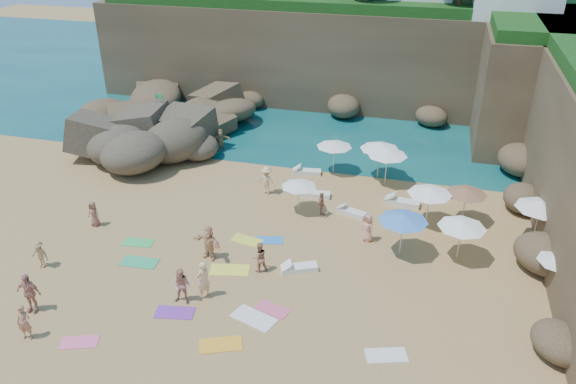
% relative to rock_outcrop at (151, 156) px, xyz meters
% --- Properties ---
extents(ground, '(120.00, 120.00, 0.00)m').
position_rel_rock_outcrop_xyz_m(ground, '(9.56, -9.32, 0.00)').
color(ground, tan).
rests_on(ground, ground).
extents(seawater, '(120.00, 120.00, 0.00)m').
position_rel_rock_outcrop_xyz_m(seawater, '(9.56, 20.68, 0.00)').
color(seawater, '#0C4751').
rests_on(seawater, ground).
extents(cliff_back, '(44.00, 8.00, 8.00)m').
position_rel_rock_outcrop_xyz_m(cliff_back, '(11.56, 15.68, 4.00)').
color(cliff_back, brown).
rests_on(cliff_back, ground).
extents(cliff_corner, '(10.00, 12.00, 8.00)m').
position_rel_rock_outcrop_xyz_m(cliff_corner, '(26.56, 10.68, 4.00)').
color(cliff_corner, brown).
rests_on(cliff_corner, ground).
extents(rock_promontory, '(12.00, 7.00, 2.00)m').
position_rel_rock_outcrop_xyz_m(rock_promontory, '(-1.44, 6.68, 0.00)').
color(rock_promontory, brown).
rests_on(rock_promontory, ground).
extents(marina_masts, '(3.10, 0.10, 6.00)m').
position_rel_rock_outcrop_xyz_m(marina_masts, '(-6.94, 20.68, 3.00)').
color(marina_masts, white).
rests_on(marina_masts, ground).
extents(rock_outcrop, '(8.98, 7.27, 3.26)m').
position_rel_rock_outcrop_xyz_m(rock_outcrop, '(0.00, 0.00, 0.00)').
color(rock_outcrop, brown).
rests_on(rock_outcrop, ground).
extents(flag_pole, '(0.71, 0.28, 3.74)m').
position_rel_rock_outcrop_xyz_m(flag_pole, '(-0.57, 2.74, 2.39)').
color(flag_pole, silver).
rests_on(flag_pole, ground).
extents(parasol_0, '(2.50, 2.50, 2.36)m').
position_rel_rock_outcrop_xyz_m(parasol_0, '(15.63, 0.79, 2.17)').
color(parasol_0, silver).
rests_on(parasol_0, ground).
extents(parasol_1, '(2.29, 2.29, 2.17)m').
position_rel_rock_outcrop_xyz_m(parasol_1, '(12.74, 0.80, 1.99)').
color(parasol_1, silver).
rests_on(parasol_1, ground).
extents(parasol_2, '(2.47, 2.47, 2.33)m').
position_rel_rock_outcrop_xyz_m(parasol_2, '(16.19, -0.02, 2.14)').
color(parasol_2, silver).
rests_on(parasol_2, ground).
extents(parasol_3, '(2.55, 2.55, 2.41)m').
position_rel_rock_outcrop_xyz_m(parasol_3, '(24.41, -4.78, 2.21)').
color(parasol_3, silver).
rests_on(parasol_3, ground).
extents(parasol_5, '(2.01, 2.01, 1.90)m').
position_rel_rock_outcrop_xyz_m(parasol_5, '(11.78, -4.77, 1.75)').
color(parasol_5, silver).
rests_on(parasol_5, ground).
extents(parasol_6, '(2.24, 2.24, 2.12)m').
position_rel_rock_outcrop_xyz_m(parasol_6, '(20.84, -3.63, 1.95)').
color(parasol_6, silver).
rests_on(parasol_6, ground).
extents(parasol_8, '(1.98, 1.98, 1.87)m').
position_rel_rock_outcrop_xyz_m(parasol_8, '(24.82, -8.86, 1.72)').
color(parasol_8, silver).
rests_on(parasol_8, ground).
extents(parasol_9, '(2.39, 2.39, 2.26)m').
position_rel_rock_outcrop_xyz_m(parasol_9, '(18.91, -4.38, 2.07)').
color(parasol_9, silver).
rests_on(parasol_9, ground).
extents(parasol_10, '(2.47, 2.47, 2.33)m').
position_rel_rock_outcrop_xyz_m(parasol_10, '(17.77, -7.71, 2.14)').
color(parasol_10, silver).
rests_on(parasol_10, ground).
extents(parasol_11, '(2.35, 2.35, 2.22)m').
position_rel_rock_outcrop_xyz_m(parasol_11, '(20.56, -7.42, 2.04)').
color(parasol_11, silver).
rests_on(parasol_11, ground).
extents(lounger_0, '(1.90, 0.88, 0.29)m').
position_rel_rock_outcrop_xyz_m(lounger_0, '(11.12, 0.10, 0.14)').
color(lounger_0, silver).
rests_on(lounger_0, ground).
extents(lounger_1, '(2.12, 1.12, 0.31)m').
position_rel_rock_outcrop_xyz_m(lounger_1, '(19.57, -0.99, 0.16)').
color(lounger_1, silver).
rests_on(lounger_1, ground).
extents(lounger_2, '(2.08, 0.89, 0.31)m').
position_rel_rock_outcrop_xyz_m(lounger_2, '(17.48, -2.50, 0.16)').
color(lounger_2, silver).
rests_on(lounger_2, ground).
extents(lounger_3, '(1.87, 0.75, 0.28)m').
position_rel_rock_outcrop_xyz_m(lounger_3, '(12.30, -2.80, 0.14)').
color(lounger_3, white).
rests_on(lounger_3, ground).
extents(lounger_4, '(1.83, 1.14, 0.27)m').
position_rel_rock_outcrop_xyz_m(lounger_4, '(14.78, -4.37, 0.14)').
color(lounger_4, silver).
rests_on(lounger_4, ground).
extents(lounger_5, '(1.85, 1.31, 0.28)m').
position_rel_rock_outcrop_xyz_m(lounger_5, '(13.20, -10.39, 0.14)').
color(lounger_5, white).
rests_on(lounger_5, ground).
extents(towel_1, '(1.67, 1.22, 0.03)m').
position_rel_rock_outcrop_xyz_m(towel_1, '(5.75, -17.48, 0.01)').
color(towel_1, '#FB6191').
rests_on(towel_1, ground).
extents(towel_3, '(1.88, 1.02, 0.03)m').
position_rel_rock_outcrop_xyz_m(towel_3, '(5.39, -11.76, 0.02)').
color(towel_3, '#2EA268').
rests_on(towel_3, ground).
extents(towel_4, '(2.06, 1.33, 0.03)m').
position_rel_rock_outcrop_xyz_m(towel_4, '(9.93, -11.22, 0.02)').
color(towel_4, '#FAEF41').
rests_on(towel_4, ground).
extents(towel_5, '(2.14, 1.53, 0.03)m').
position_rel_rock_outcrop_xyz_m(towel_5, '(12.15, -14.26, 0.02)').
color(towel_5, white).
rests_on(towel_5, ground).
extents(towel_6, '(1.82, 1.15, 0.03)m').
position_rel_rock_outcrop_xyz_m(towel_6, '(8.71, -14.80, 0.01)').
color(towel_6, purple).
rests_on(towel_6, ground).
extents(towel_8, '(1.64, 1.11, 0.03)m').
position_rel_rock_outcrop_xyz_m(towel_8, '(11.02, -8.20, 0.01)').
color(towel_8, '#2A7DE0').
rests_on(towel_8, ground).
extents(towel_9, '(1.65, 1.16, 0.03)m').
position_rel_rock_outcrop_xyz_m(towel_9, '(12.76, -13.50, 0.01)').
color(towel_9, '#E0577A').
rests_on(towel_9, ground).
extents(towel_10, '(1.93, 1.46, 0.03)m').
position_rel_rock_outcrop_xyz_m(towel_10, '(11.35, -16.14, 0.02)').
color(towel_10, '#F7A527').
rests_on(towel_10, ground).
extents(towel_11, '(1.68, 1.01, 0.03)m').
position_rel_rock_outcrop_xyz_m(towel_11, '(4.45, -10.16, 0.01)').
color(towel_11, green).
rests_on(towel_11, ground).
extents(towel_12, '(1.73, 1.08, 0.03)m').
position_rel_rock_outcrop_xyz_m(towel_12, '(9.89, -8.49, 0.01)').
color(towel_12, yellow).
rests_on(towel_12, ground).
extents(towel_13, '(1.80, 1.27, 0.03)m').
position_rel_rock_outcrop_xyz_m(towel_13, '(17.88, -15.02, 0.01)').
color(towel_13, white).
rests_on(towel_13, ground).
extents(person_stand_1, '(0.96, 0.92, 1.56)m').
position_rel_rock_outcrop_xyz_m(person_stand_1, '(11.35, -10.88, 0.78)').
color(person_stand_1, '#B4765A').
rests_on(person_stand_1, ground).
extents(person_stand_2, '(1.22, 0.73, 1.77)m').
position_rel_rock_outcrop_xyz_m(person_stand_2, '(9.39, -3.14, 0.88)').
color(person_stand_2, '#E4BD82').
rests_on(person_stand_2, ground).
extents(person_stand_3, '(0.39, 0.87, 1.46)m').
position_rel_rock_outcrop_xyz_m(person_stand_3, '(13.13, -4.96, 0.73)').
color(person_stand_3, '#A36A51').
rests_on(person_stand_3, ground).
extents(person_stand_4, '(0.85, 0.81, 1.56)m').
position_rel_rock_outcrop_xyz_m(person_stand_4, '(16.01, -6.86, 0.78)').
color(person_stand_4, tan).
rests_on(person_stand_4, ground).
extents(person_stand_5, '(1.49, 1.09, 1.58)m').
position_rel_rock_outcrop_xyz_m(person_stand_5, '(4.30, 2.33, 0.79)').
color(person_stand_5, tan).
rests_on(person_stand_5, ground).
extents(person_stand_6, '(0.72, 0.81, 1.87)m').
position_rel_rock_outcrop_xyz_m(person_stand_6, '(9.52, -13.41, 0.93)').
color(person_stand_6, '#F4C48A').
rests_on(person_stand_6, ground).
extents(person_lie_0, '(1.03, 1.50, 0.38)m').
position_rel_rock_outcrop_xyz_m(person_lie_0, '(0.99, -13.33, 0.19)').
color(person_lie_0, tan).
rests_on(person_lie_0, ground).
extents(person_lie_1, '(1.24, 1.97, 0.46)m').
position_rel_rock_outcrop_xyz_m(person_lie_1, '(2.66, -16.25, 0.23)').
color(person_lie_1, tan).
rests_on(person_lie_1, ground).
extents(person_lie_2, '(0.96, 1.53, 0.38)m').
position_rel_rock_outcrop_xyz_m(person_lie_2, '(1.36, -9.18, 0.19)').
color(person_lie_2, brown).
rests_on(person_lie_2, ground).
extents(person_lie_3, '(2.14, 2.22, 0.48)m').
position_rel_rock_outcrop_xyz_m(person_lie_3, '(8.62, -10.52, 0.24)').
color(person_lie_3, tan).
rests_on(person_lie_3, ground).
extents(person_lie_4, '(0.89, 1.69, 0.38)m').
position_rel_rock_outcrop_xyz_m(person_lie_4, '(3.59, -17.80, 0.19)').
color(person_lie_4, '#AA7055').
rests_on(person_lie_4, ground).
extents(person_lie_5, '(1.04, 1.79, 0.64)m').
position_rel_rock_outcrop_xyz_m(person_lie_5, '(8.77, -14.01, 0.32)').
color(person_lie_5, tan).
rests_on(person_lie_5, ground).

